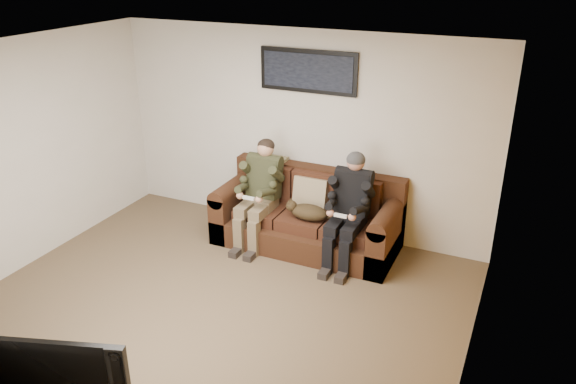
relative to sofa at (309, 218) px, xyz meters
The scene contains 15 objects.
floor 1.89m from the sofa, 100.26° to the right, with size 5.00×5.00×0.00m, color brown.
ceiling 2.92m from the sofa, 100.26° to the right, with size 5.00×5.00×0.00m, color silver.
wall_back 1.09m from the sofa, 128.32° to the left, with size 5.00×5.00×0.00m, color beige.
wall_front 4.20m from the sofa, 94.64° to the right, with size 5.00×5.00×0.00m, color beige.
wall_left 3.50m from the sofa, 147.11° to the right, with size 4.50×4.50×0.00m, color beige.
wall_right 2.99m from the sofa, 40.17° to the right, with size 4.50×4.50×0.00m, color beige.
accent_wall_right 2.99m from the sofa, 40.30° to the right, with size 4.50×4.50×0.00m, color #BC7612.
sofa is the anchor object (origin of this frame).
throw_pillow 0.31m from the sofa, 90.00° to the left, with size 0.43×0.12×0.41m, color #988463.
throw_blanket 0.94m from the sofa, 157.50° to the left, with size 0.46×0.23×0.08m, color tan.
person_left 0.73m from the sofa, 161.98° to the right, with size 0.51×0.87×1.31m.
person_right 0.73m from the sofa, 17.98° to the right, with size 0.51×0.86×1.32m.
cat 0.32m from the sofa, 71.36° to the right, with size 0.66×0.26×0.24m.
framed_poster 1.80m from the sofa, 117.44° to the left, with size 1.25×0.05×0.52m.
television 3.82m from the sofa, 94.66° to the right, with size 1.15×0.15×0.66m, color black.
Camera 1 is at (2.73, -4.04, 3.45)m, focal length 35.00 mm.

